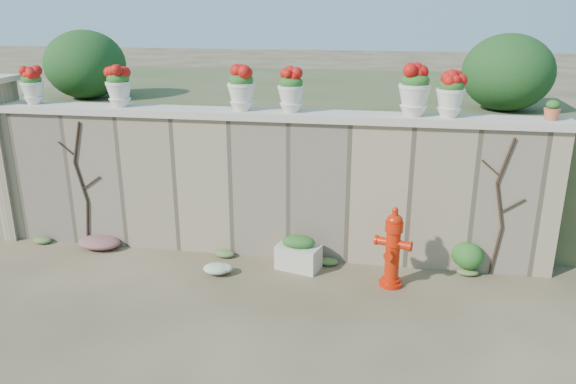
% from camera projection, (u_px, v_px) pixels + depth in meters
% --- Properties ---
extents(ground, '(80.00, 80.00, 0.00)m').
position_uv_depth(ground, '(231.00, 313.00, 6.67)').
color(ground, '#483C24').
rests_on(ground, ground).
extents(stone_wall, '(8.00, 0.40, 2.00)m').
position_uv_depth(stone_wall, '(262.00, 187.00, 8.03)').
color(stone_wall, '#978465').
rests_on(stone_wall, ground).
extents(wall_cap, '(8.10, 0.52, 0.10)m').
position_uv_depth(wall_cap, '(261.00, 115.00, 7.70)').
color(wall_cap, beige).
rests_on(wall_cap, stone_wall).
extents(raised_fill, '(9.00, 6.00, 2.00)m').
position_uv_depth(raised_fill, '(297.00, 137.00, 11.02)').
color(raised_fill, '#384C23').
rests_on(raised_fill, ground).
extents(back_shrub_left, '(1.30, 1.30, 1.10)m').
position_uv_depth(back_shrub_left, '(85.00, 65.00, 9.17)').
color(back_shrub_left, '#143814').
rests_on(back_shrub_left, raised_fill).
extents(back_shrub_right, '(1.30, 1.30, 1.10)m').
position_uv_depth(back_shrub_right, '(508.00, 72.00, 8.11)').
color(back_shrub_right, '#143814').
rests_on(back_shrub_right, raised_fill).
extents(vine_left, '(0.60, 0.04, 1.91)m').
position_uv_depth(vine_left, '(82.00, 183.00, 8.26)').
color(vine_left, black).
rests_on(vine_left, ground).
extents(vine_right, '(0.60, 0.04, 1.91)m').
position_uv_depth(vine_right, '(500.00, 206.00, 7.31)').
color(vine_right, black).
rests_on(vine_right, ground).
extents(fire_hydrant, '(0.47, 0.33, 1.08)m').
position_uv_depth(fire_hydrant, '(393.00, 247.00, 7.16)').
color(fire_hydrant, red).
rests_on(fire_hydrant, ground).
extents(planter_box, '(0.65, 0.48, 0.49)m').
position_uv_depth(planter_box, '(298.00, 253.00, 7.73)').
color(planter_box, beige).
rests_on(planter_box, ground).
extents(green_shrub, '(0.63, 0.57, 0.60)m').
position_uv_depth(green_shrub, '(463.00, 253.00, 7.57)').
color(green_shrub, '#1E5119').
rests_on(green_shrub, ground).
extents(magenta_clump, '(0.82, 0.55, 0.22)m').
position_uv_depth(magenta_clump, '(96.00, 241.00, 8.43)').
color(magenta_clump, '#AE225F').
rests_on(magenta_clump, ground).
extents(white_flowers, '(0.54, 0.43, 0.19)m').
position_uv_depth(white_flowers, '(225.00, 267.00, 7.62)').
color(white_flowers, white).
rests_on(white_flowers, ground).
extents(urn_pot_0, '(0.33, 0.33, 0.51)m').
position_uv_depth(urn_pot_0, '(32.00, 86.00, 8.15)').
color(urn_pot_0, beige).
rests_on(urn_pot_0, wall_cap).
extents(urn_pot_1, '(0.36, 0.36, 0.57)m').
position_uv_depth(urn_pot_1, '(119.00, 87.00, 7.92)').
color(urn_pot_1, beige).
rests_on(urn_pot_1, wall_cap).
extents(urn_pot_2, '(0.38, 0.38, 0.60)m').
position_uv_depth(urn_pot_2, '(241.00, 89.00, 7.63)').
color(urn_pot_2, beige).
rests_on(urn_pot_2, wall_cap).
extents(urn_pot_3, '(0.36, 0.36, 0.57)m').
position_uv_depth(urn_pot_3, '(291.00, 91.00, 7.52)').
color(urn_pot_3, beige).
rests_on(urn_pot_3, wall_cap).
extents(urn_pot_4, '(0.42, 0.42, 0.66)m').
position_uv_depth(urn_pot_4, '(415.00, 91.00, 7.25)').
color(urn_pot_4, beige).
rests_on(urn_pot_4, wall_cap).
extents(urn_pot_5, '(0.37, 0.37, 0.58)m').
position_uv_depth(urn_pot_5, '(451.00, 95.00, 7.19)').
color(urn_pot_5, beige).
rests_on(urn_pot_5, wall_cap).
extents(terracotta_pot, '(0.20, 0.20, 0.24)m').
position_uv_depth(terracotta_pot, '(552.00, 111.00, 7.04)').
color(terracotta_pot, '#C25D3B').
rests_on(terracotta_pot, wall_cap).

